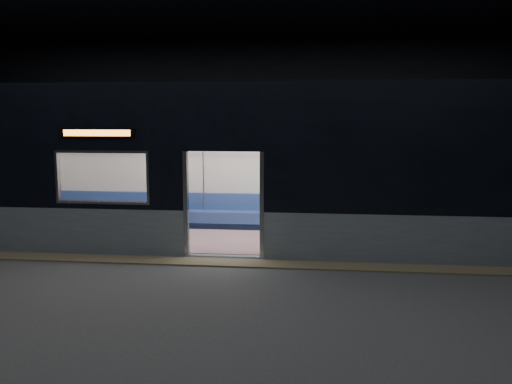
# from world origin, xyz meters

# --- Properties ---
(station_floor) EXTENTS (24.00, 14.00, 0.01)m
(station_floor) POSITION_xyz_m (0.00, 0.00, -0.01)
(station_floor) COLOR #47494C
(station_floor) RESTS_ON ground
(station_envelope) EXTENTS (24.00, 14.00, 5.00)m
(station_envelope) POSITION_xyz_m (0.00, 0.00, 3.66)
(station_envelope) COLOR black
(station_envelope) RESTS_ON station_floor
(tactile_strip) EXTENTS (22.80, 0.50, 0.03)m
(tactile_strip) POSITION_xyz_m (0.00, 0.55, 0.01)
(tactile_strip) COLOR #8C7F59
(tactile_strip) RESTS_ON station_floor
(metro_car) EXTENTS (18.00, 3.04, 3.35)m
(metro_car) POSITION_xyz_m (-0.00, 2.54, 1.85)
(metro_car) COLOR #93A3AF
(metro_car) RESTS_ON station_floor
(passenger) EXTENTS (0.44, 0.72, 1.40)m
(passenger) POSITION_xyz_m (-1.72, 3.55, 0.81)
(passenger) COLOR black
(passenger) RESTS_ON metro_car
(handbag) EXTENTS (0.32, 0.30, 0.13)m
(handbag) POSITION_xyz_m (-1.73, 3.32, 0.68)
(handbag) COLOR black
(handbag) RESTS_ON passenger
(transit_map) EXTENTS (0.98, 0.03, 0.64)m
(transit_map) POSITION_xyz_m (3.65, 3.85, 1.47)
(transit_map) COLOR white
(transit_map) RESTS_ON metro_car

